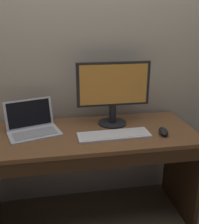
{
  "coord_description": "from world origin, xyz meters",
  "views": [
    {
      "loc": [
        -0.21,
        -1.62,
        1.45
      ],
      "look_at": [
        0.08,
        0.0,
        0.86
      ],
      "focal_mm": 42.45,
      "sensor_mm": 36.0,
      "label": 1
    }
  ],
  "objects_px": {
    "laptop_silver": "(33,126)",
    "external_monitor": "(113,90)",
    "computer_mouse": "(163,131)",
    "wired_keyboard": "(114,135)"
  },
  "relations": [
    {
      "from": "laptop_silver",
      "to": "computer_mouse",
      "type": "xyz_separation_m",
      "value": [
        0.85,
        -0.19,
        -0.02
      ]
    },
    {
      "from": "wired_keyboard",
      "to": "computer_mouse",
      "type": "distance_m",
      "value": 0.33
    },
    {
      "from": "computer_mouse",
      "to": "external_monitor",
      "type": "bearing_deg",
      "value": 152.91
    },
    {
      "from": "external_monitor",
      "to": "computer_mouse",
      "type": "distance_m",
      "value": 0.44
    },
    {
      "from": "laptop_silver",
      "to": "external_monitor",
      "type": "relative_size",
      "value": 0.75
    },
    {
      "from": "computer_mouse",
      "to": "laptop_silver",
      "type": "bearing_deg",
      "value": 178.72
    },
    {
      "from": "external_monitor",
      "to": "computer_mouse",
      "type": "xyz_separation_m",
      "value": [
        0.29,
        -0.23,
        -0.24
      ]
    },
    {
      "from": "wired_keyboard",
      "to": "computer_mouse",
      "type": "bearing_deg",
      "value": -5.01
    },
    {
      "from": "wired_keyboard",
      "to": "computer_mouse",
      "type": "height_order",
      "value": "computer_mouse"
    },
    {
      "from": "laptop_silver",
      "to": "external_monitor",
      "type": "height_order",
      "value": "external_monitor"
    }
  ]
}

